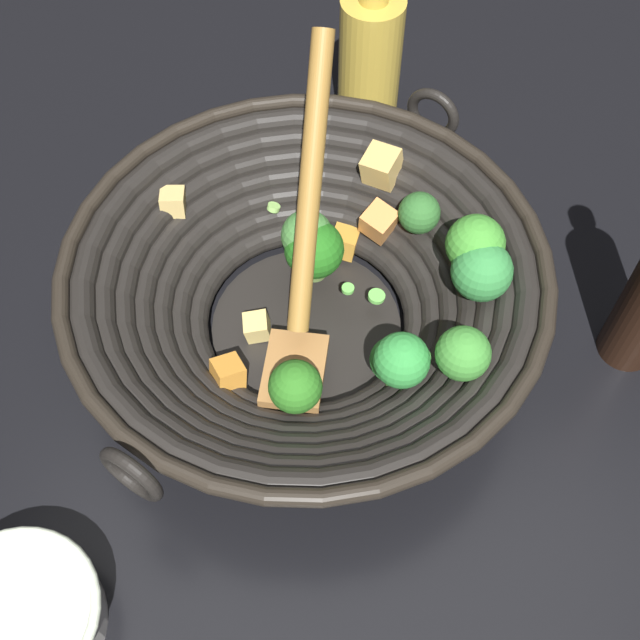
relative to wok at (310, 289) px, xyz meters
The scene contains 4 objects.
ground_plane 0.07m from the wok, 160.35° to the right, with size 4.00×4.00×0.00m, color black.
wok is the anchor object (origin of this frame).
cooking_oil_bottle 0.29m from the wok, 96.39° to the left, with size 0.07×0.07×0.20m.
prep_bowl 0.34m from the wok, 110.04° to the right, with size 0.13×0.13×0.04m.
Camera 1 is at (0.14, -0.37, 0.62)m, focal length 45.14 mm.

